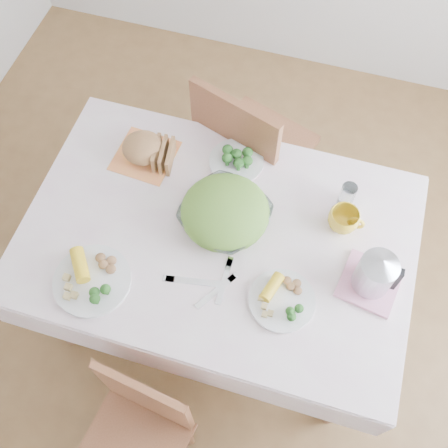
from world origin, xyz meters
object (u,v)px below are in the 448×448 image
(dinner_plate_right, at_px, (282,301))
(electric_kettle, at_px, (377,271))
(dining_table, at_px, (218,274))
(chair_far, at_px, (257,150))
(yellow_mug, at_px, (343,220))
(dinner_plate_left, at_px, (92,281))
(salad_bowl, at_px, (225,215))

(dinner_plate_right, xyz_separation_m, electric_kettle, (0.29, 0.16, 0.11))
(dining_table, height_order, chair_far, chair_far)
(chair_far, relative_size, yellow_mug, 8.35)
(dinner_plate_left, bearing_deg, salad_bowl, 44.81)
(dinner_plate_left, height_order, yellow_mug, yellow_mug)
(dining_table, height_order, dinner_plate_right, dinner_plate_right)
(dining_table, distance_m, electric_kettle, 0.78)
(dining_table, height_order, yellow_mug, yellow_mug)
(yellow_mug, bearing_deg, dinner_plate_left, -149.27)
(salad_bowl, height_order, dinner_plate_right, salad_bowl)
(salad_bowl, height_order, yellow_mug, yellow_mug)
(salad_bowl, height_order, dinner_plate_left, salad_bowl)
(yellow_mug, xyz_separation_m, electric_kettle, (0.14, -0.21, 0.07))
(dining_table, bearing_deg, dinner_plate_left, -139.94)
(dining_table, bearing_deg, dinner_plate_right, -33.04)
(salad_bowl, bearing_deg, dinner_plate_right, -42.17)
(salad_bowl, height_order, electric_kettle, electric_kettle)
(dining_table, xyz_separation_m, salad_bowl, (0.01, 0.07, 0.43))
(electric_kettle, bearing_deg, dining_table, -178.77)
(yellow_mug, height_order, electric_kettle, electric_kettle)
(dining_table, bearing_deg, electric_kettle, -3.62)
(dinner_plate_left, relative_size, dinner_plate_right, 1.18)
(dining_table, relative_size, salad_bowl, 4.36)
(dinner_plate_right, height_order, yellow_mug, yellow_mug)
(salad_bowl, bearing_deg, electric_kettle, -10.27)
(salad_bowl, xyz_separation_m, yellow_mug, (0.44, 0.11, 0.01))
(dinner_plate_right, bearing_deg, salad_bowl, 137.83)
(dinner_plate_right, bearing_deg, dinner_plate_left, -169.66)
(salad_bowl, xyz_separation_m, dinner_plate_left, (-0.39, -0.39, -0.03))
(electric_kettle, bearing_deg, dinner_plate_left, -158.93)
(salad_bowl, relative_size, dinner_plate_right, 1.33)
(yellow_mug, bearing_deg, salad_bowl, -166.52)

